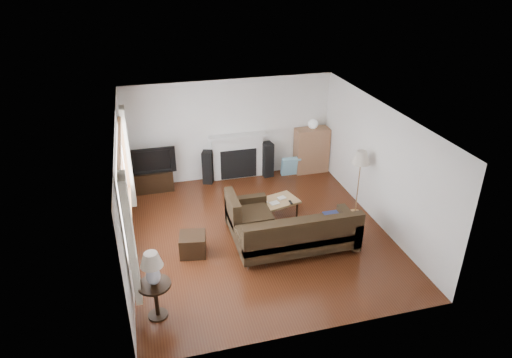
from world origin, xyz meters
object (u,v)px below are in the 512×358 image
object	(u,v)px
sectional_sofa	(297,232)
side_table	(156,300)
tv_stand	(152,180)
floor_lamp	(358,183)
bookshelf	(311,150)
coffee_table	(273,210)

from	to	relation	value
sectional_sofa	side_table	distance (m)	2.92
tv_stand	floor_lamp	bearing A→B (deg)	-28.24
bookshelf	coffee_table	bearing A→B (deg)	-128.79
sectional_sofa	floor_lamp	size ratio (longest dim) A/B	1.67
tv_stand	coffee_table	world-z (taller)	tv_stand
coffee_table	side_table	bearing A→B (deg)	-153.17
sectional_sofa	side_table	world-z (taller)	sectional_sofa
bookshelf	coffee_table	world-z (taller)	bookshelf
tv_stand	side_table	size ratio (longest dim) A/B	1.56
side_table	sectional_sofa	bearing A→B (deg)	22.51
bookshelf	sectional_sofa	distance (m)	3.55
floor_lamp	sectional_sofa	bearing A→B (deg)	-150.74
bookshelf	side_table	world-z (taller)	bookshelf
tv_stand	floor_lamp	distance (m)	4.79
side_table	tv_stand	bearing A→B (deg)	87.71
sectional_sofa	tv_stand	bearing A→B (deg)	128.29
sectional_sofa	coffee_table	world-z (taller)	sectional_sofa
bookshelf	floor_lamp	size ratio (longest dim) A/B	0.78
coffee_table	tv_stand	bearing A→B (deg)	125.46
tv_stand	floor_lamp	xyz separation A→B (m)	(4.20, -2.25, 0.49)
side_table	floor_lamp	bearing A→B (deg)	25.19
coffee_table	floor_lamp	distance (m)	1.88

